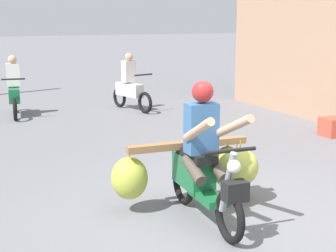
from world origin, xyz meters
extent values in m
plane|color=slate|center=(0.00, 0.00, 0.00)|extent=(120.00, 120.00, 0.00)
torus|color=black|center=(-0.36, -0.30, 0.28)|extent=(0.10, 0.56, 0.56)
torus|color=black|center=(-0.31, 0.90, 0.28)|extent=(0.10, 0.56, 0.56)
cube|color=#196638|center=(-0.34, 0.20, 0.32)|extent=(0.26, 0.57, 0.08)
cube|color=#196638|center=(-0.33, 0.60, 0.50)|extent=(0.31, 0.65, 0.36)
cube|color=black|center=(-0.33, 0.52, 0.72)|extent=(0.29, 0.61, 0.10)
cylinder|color=gray|center=(-0.36, -0.24, 0.62)|extent=(0.08, 0.29, 0.69)
cylinder|color=black|center=(-0.36, -0.28, 0.96)|extent=(0.56, 0.06, 0.04)
sphere|color=silver|center=(-0.37, -0.36, 0.82)|extent=(0.14, 0.14, 0.14)
cube|color=black|center=(-0.37, -0.40, 0.58)|extent=(0.25, 0.17, 0.20)
cube|color=#196638|center=(-0.36, -0.30, 0.58)|extent=(0.11, 0.28, 0.04)
cube|color=olive|center=(-0.32, 0.75, 0.78)|extent=(1.50, 0.17, 0.08)
cube|color=olive|center=(-0.31, 0.93, 0.75)|extent=(1.35, 0.14, 0.06)
ellipsoid|color=#AFBA3F|center=(-1.01, 0.88, 0.42)|extent=(0.50, 0.47, 0.50)
cylinder|color=#998459|center=(-1.01, 0.88, 0.72)|extent=(0.02, 0.02, 0.15)
ellipsoid|color=#C0CA4F|center=(0.33, 0.64, 0.46)|extent=(0.55, 0.52, 0.46)
cylinder|color=#998459|center=(0.33, 0.64, 0.73)|extent=(0.02, 0.02, 0.13)
ellipsoid|color=#B0BA40|center=(0.21, 0.75, 0.45)|extent=(0.40, 0.37, 0.52)
cylinder|color=#998459|center=(0.21, 0.75, 0.73)|extent=(0.02, 0.02, 0.11)
ellipsoid|color=#AFB93F|center=(0.39, 0.82, 0.37)|extent=(0.45, 0.43, 0.55)
cylinder|color=#998459|center=(0.39, 0.82, 0.70)|extent=(0.02, 0.02, 0.18)
cube|color=#386699|center=(-0.33, 0.40, 1.05)|extent=(0.35, 0.23, 0.56)
sphere|color=#B22626|center=(-0.33, 0.38, 1.46)|extent=(0.24, 0.24, 0.24)
cylinder|color=tan|center=(-0.15, 0.05, 1.11)|extent=(0.11, 0.72, 0.39)
cylinder|color=tan|center=(-0.54, 0.07, 1.11)|extent=(0.17, 0.72, 0.39)
cylinder|color=#4C4238|center=(-0.20, 0.27, 0.62)|extent=(0.15, 0.44, 0.27)
cylinder|color=#4C4238|center=(-0.48, 0.29, 0.62)|extent=(0.15, 0.44, 0.27)
torus|color=black|center=(-1.50, 7.04, 0.26)|extent=(0.15, 0.53, 0.52)
torus|color=black|center=(-1.35, 8.13, 0.26)|extent=(0.15, 0.53, 0.52)
cube|color=#196638|center=(-1.41, 7.68, 0.50)|extent=(0.36, 0.92, 0.32)
cylinder|color=black|center=(-1.49, 7.09, 0.92)|extent=(0.50, 0.10, 0.04)
cube|color=silver|center=(-1.41, 7.70, 0.95)|extent=(0.32, 0.24, 0.52)
sphere|color=tan|center=(-1.41, 7.68, 1.30)|extent=(0.20, 0.20, 0.20)
torus|color=black|center=(1.45, 6.70, 0.26)|extent=(0.21, 0.52, 0.52)
torus|color=black|center=(1.17, 7.77, 0.26)|extent=(0.21, 0.52, 0.52)
cube|color=silver|center=(1.29, 7.33, 0.50)|extent=(0.46, 0.93, 0.32)
cylinder|color=black|center=(1.44, 6.75, 0.92)|extent=(0.49, 0.16, 0.04)
cube|color=silver|center=(1.28, 7.35, 0.95)|extent=(0.34, 0.27, 0.52)
sphere|color=tan|center=(1.29, 7.33, 1.30)|extent=(0.20, 0.20, 0.20)
cube|color=#CC4C38|center=(3.96, 3.03, 0.18)|extent=(0.56, 0.40, 0.36)
camera|label=1|loc=(-2.90, -4.49, 2.25)|focal=54.75mm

